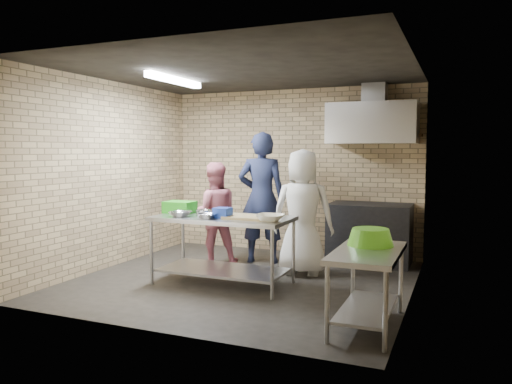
# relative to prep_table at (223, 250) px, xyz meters

# --- Properties ---
(floor) EXTENTS (4.20, 4.20, 0.00)m
(floor) POSITION_rel_prep_table_xyz_m (0.17, 0.25, -0.43)
(floor) COLOR black
(floor) RESTS_ON ground
(ceiling) EXTENTS (4.20, 4.20, 0.00)m
(ceiling) POSITION_rel_prep_table_xyz_m (0.17, 0.25, 2.27)
(ceiling) COLOR black
(ceiling) RESTS_ON ground
(back_wall) EXTENTS (4.20, 0.06, 2.70)m
(back_wall) POSITION_rel_prep_table_xyz_m (0.17, 2.25, 0.92)
(back_wall) COLOR tan
(back_wall) RESTS_ON ground
(front_wall) EXTENTS (4.20, 0.06, 2.70)m
(front_wall) POSITION_rel_prep_table_xyz_m (0.17, -1.75, 0.92)
(front_wall) COLOR tan
(front_wall) RESTS_ON ground
(left_wall) EXTENTS (0.06, 4.00, 2.70)m
(left_wall) POSITION_rel_prep_table_xyz_m (-1.93, 0.25, 0.92)
(left_wall) COLOR tan
(left_wall) RESTS_ON ground
(right_wall) EXTENTS (0.06, 4.00, 2.70)m
(right_wall) POSITION_rel_prep_table_xyz_m (2.27, 0.25, 0.92)
(right_wall) COLOR tan
(right_wall) RESTS_ON ground
(prep_table) EXTENTS (1.73, 0.87, 0.87)m
(prep_table) POSITION_rel_prep_table_xyz_m (0.00, 0.00, 0.00)
(prep_table) COLOR #ADB0B4
(prep_table) RESTS_ON floor
(side_counter) EXTENTS (0.60, 1.20, 0.75)m
(side_counter) POSITION_rel_prep_table_xyz_m (1.97, -0.85, -0.06)
(side_counter) COLOR silver
(side_counter) RESTS_ON floor
(stove) EXTENTS (1.20, 0.70, 0.90)m
(stove) POSITION_rel_prep_table_xyz_m (1.52, 1.90, 0.02)
(stove) COLOR black
(stove) RESTS_ON floor
(range_hood) EXTENTS (1.30, 0.60, 0.60)m
(range_hood) POSITION_rel_prep_table_xyz_m (1.52, 1.95, 1.67)
(range_hood) COLOR silver
(range_hood) RESTS_ON back_wall
(hood_duct) EXTENTS (0.35, 0.30, 0.30)m
(hood_duct) POSITION_rel_prep_table_xyz_m (1.52, 2.10, 2.12)
(hood_duct) COLOR #A5A8AD
(hood_duct) RESTS_ON back_wall
(wall_shelf) EXTENTS (0.80, 0.20, 0.04)m
(wall_shelf) POSITION_rel_prep_table_xyz_m (1.82, 2.14, 1.49)
(wall_shelf) COLOR #3F2B19
(wall_shelf) RESTS_ON back_wall
(fluorescent_fixture) EXTENTS (0.10, 1.25, 0.08)m
(fluorescent_fixture) POSITION_rel_prep_table_xyz_m (-0.83, 0.25, 2.21)
(fluorescent_fixture) COLOR white
(fluorescent_fixture) RESTS_ON ceiling
(green_crate) EXTENTS (0.38, 0.29, 0.15)m
(green_crate) POSITION_rel_prep_table_xyz_m (-0.70, 0.12, 0.51)
(green_crate) COLOR green
(green_crate) RESTS_ON prep_table
(blue_tub) EXTENTS (0.19, 0.19, 0.12)m
(blue_tub) POSITION_rel_prep_table_xyz_m (0.05, -0.10, 0.50)
(blue_tub) COLOR #1739AD
(blue_tub) RESTS_ON prep_table
(cutting_board) EXTENTS (0.53, 0.40, 0.03)m
(cutting_board) POSITION_rel_prep_table_xyz_m (0.35, -0.02, 0.45)
(cutting_board) COLOR tan
(cutting_board) RESTS_ON prep_table
(mixing_bowl_a) EXTENTS (0.28, 0.28, 0.07)m
(mixing_bowl_a) POSITION_rel_prep_table_xyz_m (-0.50, -0.20, 0.47)
(mixing_bowl_a) COLOR #A9ABB0
(mixing_bowl_a) RESTS_ON prep_table
(mixing_bowl_b) EXTENTS (0.21, 0.21, 0.06)m
(mixing_bowl_b) POSITION_rel_prep_table_xyz_m (-0.30, 0.05, 0.46)
(mixing_bowl_b) COLOR silver
(mixing_bowl_b) RESTS_ON prep_table
(mixing_bowl_c) EXTENTS (0.25, 0.25, 0.06)m
(mixing_bowl_c) POSITION_rel_prep_table_xyz_m (-0.10, -0.22, 0.46)
(mixing_bowl_c) COLOR #B4B6BB
(mixing_bowl_c) RESTS_ON prep_table
(ceramic_bowl) EXTENTS (0.34, 0.34, 0.08)m
(ceramic_bowl) POSITION_rel_prep_table_xyz_m (0.70, -0.15, 0.47)
(ceramic_bowl) COLOR beige
(ceramic_bowl) RESTS_ON prep_table
(green_basin) EXTENTS (0.46, 0.46, 0.17)m
(green_basin) POSITION_rel_prep_table_xyz_m (1.95, -0.60, 0.40)
(green_basin) COLOR #59C626
(green_basin) RESTS_ON side_counter
(bottle_red) EXTENTS (0.07, 0.07, 0.18)m
(bottle_red) POSITION_rel_prep_table_xyz_m (1.57, 2.14, 1.60)
(bottle_red) COLOR #B22619
(bottle_red) RESTS_ON wall_shelf
(bottle_green) EXTENTS (0.06, 0.06, 0.15)m
(bottle_green) POSITION_rel_prep_table_xyz_m (1.97, 2.14, 1.58)
(bottle_green) COLOR green
(bottle_green) RESTS_ON wall_shelf
(man_navy) EXTENTS (0.82, 0.64, 1.97)m
(man_navy) POSITION_rel_prep_table_xyz_m (-0.01, 1.34, 0.55)
(man_navy) COLOR black
(man_navy) RESTS_ON floor
(woman_pink) EXTENTS (0.93, 0.88, 1.52)m
(woman_pink) POSITION_rel_prep_table_xyz_m (-0.62, 0.94, 0.33)
(woman_pink) COLOR #C36779
(woman_pink) RESTS_ON floor
(woman_white) EXTENTS (0.92, 0.67, 1.72)m
(woman_white) POSITION_rel_prep_table_xyz_m (0.78, 0.88, 0.43)
(woman_white) COLOR silver
(woman_white) RESTS_ON floor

